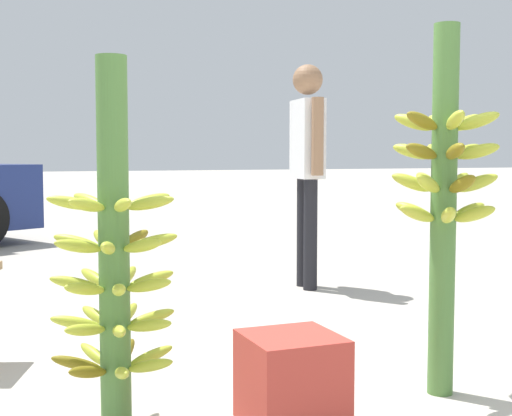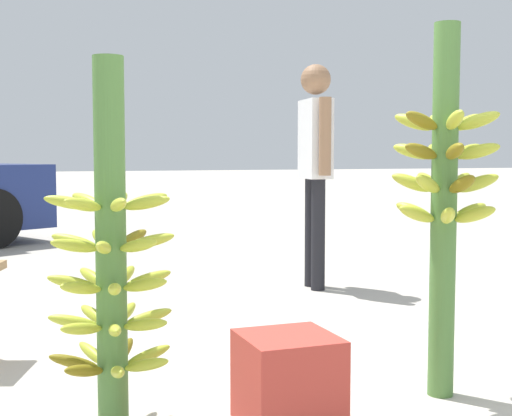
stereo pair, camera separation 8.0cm
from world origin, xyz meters
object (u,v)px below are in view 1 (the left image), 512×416
at_px(banana_stalk_left, 114,261).
at_px(vendor_person, 307,153).
at_px(produce_crate, 292,380).
at_px(banana_stalk_center, 444,194).

xyz_separation_m(banana_stalk_left, vendor_person, (1.83, 2.22, 0.39)).
distance_m(vendor_person, produce_crate, 2.84).
distance_m(banana_stalk_left, vendor_person, 2.90).
bearing_deg(produce_crate, banana_stalk_center, 6.96).
bearing_deg(banana_stalk_left, produce_crate, -18.16).
height_order(banana_stalk_center, produce_crate, banana_stalk_center).
bearing_deg(banana_stalk_left, banana_stalk_center, -4.77).
bearing_deg(banana_stalk_center, banana_stalk_left, 175.23).
height_order(banana_stalk_left, banana_stalk_center, banana_stalk_center).
xyz_separation_m(banana_stalk_center, vendor_person, (0.51, 2.33, 0.17)).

